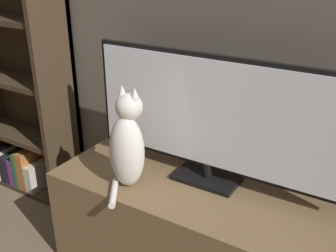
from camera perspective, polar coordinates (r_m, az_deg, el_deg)
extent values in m
cube|color=brown|center=(1.86, 5.05, -15.40)|extent=(1.36, 0.54, 0.49)
cube|color=black|center=(1.77, 5.64, -7.46)|extent=(0.29, 0.17, 0.02)
cylinder|color=black|center=(1.75, 5.70, -6.28)|extent=(0.04, 0.04, 0.06)
cube|color=black|center=(1.64, 6.19, 1.82)|extent=(1.12, 0.02, 0.50)
cube|color=white|center=(1.63, 5.98, 1.66)|extent=(1.08, 0.01, 0.46)
ellipsoid|color=silver|center=(1.66, -5.98, -3.73)|extent=(0.15, 0.14, 0.32)
ellipsoid|color=olive|center=(1.71, -4.93, -3.56)|extent=(0.08, 0.05, 0.18)
sphere|color=silver|center=(1.60, -5.68, 2.76)|extent=(0.12, 0.12, 0.11)
cone|color=silver|center=(1.60, -6.68, 5.16)|extent=(0.04, 0.04, 0.04)
cone|color=silver|center=(1.56, -4.86, 4.79)|extent=(0.04, 0.04, 0.04)
cylinder|color=silver|center=(1.67, -7.88, -9.53)|extent=(0.13, 0.18, 0.03)
cube|color=#3D2D1E|center=(2.27, -15.79, 5.17)|extent=(0.03, 0.28, 1.45)
cube|color=#3D2D1E|center=(2.59, -18.99, 7.08)|extent=(0.71, 0.03, 1.45)
cube|color=#3D2D1E|center=(2.80, -18.99, -7.66)|extent=(0.65, 0.25, 0.03)
cube|color=#3D2D1E|center=(2.64, -20.01, -1.05)|extent=(0.65, 0.25, 0.03)
cube|color=#3D2D1E|center=(2.52, -21.14, 6.30)|extent=(0.65, 0.25, 0.03)
cube|color=#3D2D1E|center=(2.44, -22.39, 14.23)|extent=(0.65, 0.25, 0.03)
cube|color=navy|center=(2.90, -22.82, -4.90)|extent=(0.04, 0.17, 0.17)
cube|color=beige|center=(2.86, -22.32, -5.01)|extent=(0.03, 0.17, 0.18)
cube|color=black|center=(2.82, -21.25, -5.23)|extent=(0.06, 0.20, 0.18)
cube|color=#6B2D75|center=(2.76, -20.70, -5.84)|extent=(0.04, 0.16, 0.18)
cube|color=#236B38|center=(2.73, -19.76, -5.42)|extent=(0.03, 0.21, 0.23)
cube|color=#AD662D|center=(2.68, -19.25, -5.70)|extent=(0.06, 0.18, 0.25)
cube|color=beige|center=(2.65, -18.38, -6.88)|extent=(0.06, 0.17, 0.18)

